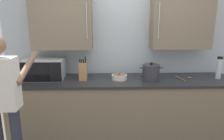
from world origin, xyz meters
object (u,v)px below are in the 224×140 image
at_px(stock_pot, 151,72).
at_px(person_figure, 3,99).
at_px(microwave_oven, 43,69).
at_px(fruit_bowl, 119,76).
at_px(thermos_flask, 219,68).
at_px(wooden_spoon, 185,78).
at_px(knife_block, 83,71).

height_order(stock_pot, person_figure, person_figure).
bearing_deg(microwave_oven, stock_pot, -3.06).
bearing_deg(fruit_bowl, thermos_flask, -0.15).
xyz_separation_m(thermos_flask, stock_pot, (-0.99, -0.03, -0.05)).
bearing_deg(wooden_spoon, stock_pot, -174.74).
relative_size(microwave_oven, person_figure, 0.33).
relative_size(wooden_spoon, thermos_flask, 0.77).
bearing_deg(thermos_flask, fruit_bowl, 179.85).
distance_m(stock_pot, person_figure, 1.88).
height_order(fruit_bowl, thermos_flask, thermos_flask).
bearing_deg(wooden_spoon, thermos_flask, -1.80).
height_order(knife_block, fruit_bowl, knife_block).
bearing_deg(wooden_spoon, knife_block, -179.95).
height_order(microwave_oven, wooden_spoon, microwave_oven).
height_order(knife_block, person_figure, person_figure).
bearing_deg(knife_block, microwave_oven, 176.38).
bearing_deg(stock_pot, knife_block, 177.28).
distance_m(microwave_oven, person_figure, 0.89).
bearing_deg(person_figure, thermos_flask, 16.92).
bearing_deg(person_figure, stock_pot, 24.78).
bearing_deg(knife_block, person_figure, -131.97).
relative_size(wooden_spoon, stock_pot, 0.74).
bearing_deg(fruit_bowl, microwave_oven, 177.54).
relative_size(knife_block, fruit_bowl, 1.54).
bearing_deg(fruit_bowl, person_figure, -146.89).
xyz_separation_m(fruit_bowl, stock_pot, (0.45, -0.04, 0.07)).
bearing_deg(person_figure, knife_block, 48.03).
bearing_deg(thermos_flask, microwave_oven, 178.85).
relative_size(microwave_oven, thermos_flask, 1.69).
bearing_deg(knife_block, wooden_spoon, 0.05).
xyz_separation_m(fruit_bowl, wooden_spoon, (0.95, 0.01, -0.03)).
bearing_deg(thermos_flask, stock_pot, -178.18).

